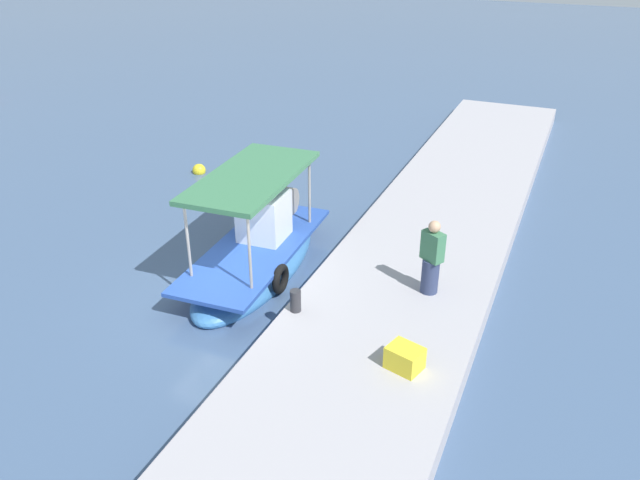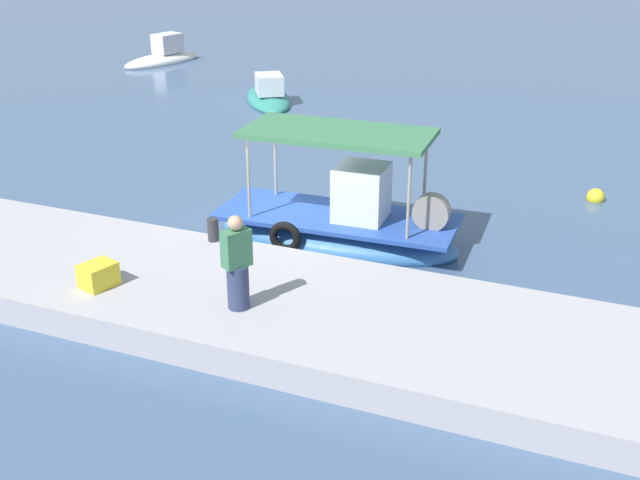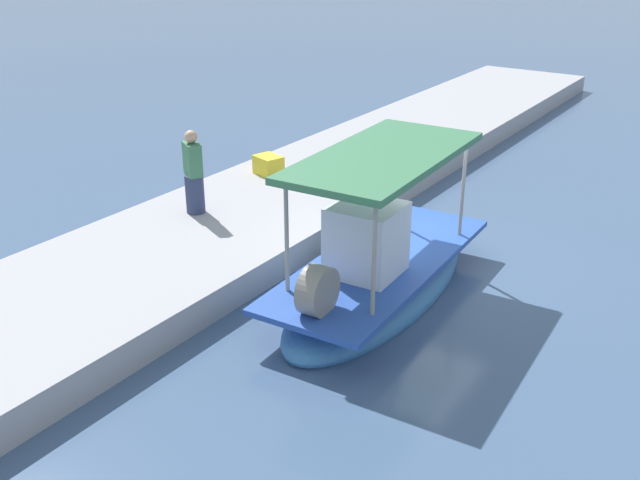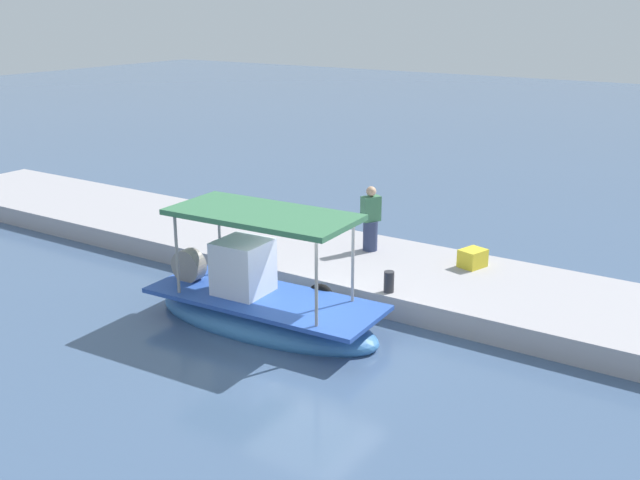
{
  "view_description": "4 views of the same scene",
  "coord_description": "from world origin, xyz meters",
  "px_view_note": "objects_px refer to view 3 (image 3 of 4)",
  "views": [
    {
      "loc": [
        -10.95,
        -7.07,
        8.24
      ],
      "look_at": [
        1.7,
        -1.66,
        1.07
      ],
      "focal_mm": 35.56,
      "sensor_mm": 36.0,
      "label": 1
    },
    {
      "loc": [
        7.35,
        -15.58,
        7.39
      ],
      "look_at": [
        1.86,
        -2.2,
        1.04
      ],
      "focal_mm": 44.45,
      "sensor_mm": 36.0,
      "label": 2
    },
    {
      "loc": [
        11.76,
        5.67,
        6.26
      ],
      "look_at": [
        1.41,
        -1.28,
        0.79
      ],
      "focal_mm": 41.32,
      "sensor_mm": 36.0,
      "label": 3
    },
    {
      "loc": [
        -8.25,
        12.37,
        7.0
      ],
      "look_at": [
        1.61,
        -2.62,
        1.3
      ],
      "focal_mm": 42.23,
      "sensor_mm": 36.0,
      "label": 4
    }
  ],
  "objects_px": {
    "fisherman_near_bollard": "(194,176)",
    "cargo_crate": "(268,165)",
    "main_fishing_boat": "(377,273)",
    "mooring_bollard": "(343,197)"
  },
  "relations": [
    {
      "from": "fisherman_near_bollard",
      "to": "cargo_crate",
      "type": "bearing_deg",
      "value": -174.8
    },
    {
      "from": "main_fishing_boat",
      "to": "fisherman_near_bollard",
      "type": "distance_m",
      "value": 4.62
    },
    {
      "from": "fisherman_near_bollard",
      "to": "mooring_bollard",
      "type": "distance_m",
      "value": 3.14
    },
    {
      "from": "fisherman_near_bollard",
      "to": "mooring_bollard",
      "type": "bearing_deg",
      "value": 127.76
    },
    {
      "from": "mooring_bollard",
      "to": "cargo_crate",
      "type": "xyz_separation_m",
      "value": [
        -0.94,
        -2.7,
        -0.02
      ]
    },
    {
      "from": "main_fishing_boat",
      "to": "mooring_bollard",
      "type": "height_order",
      "value": "main_fishing_boat"
    },
    {
      "from": "fisherman_near_bollard",
      "to": "cargo_crate",
      "type": "distance_m",
      "value": 2.91
    },
    {
      "from": "mooring_bollard",
      "to": "cargo_crate",
      "type": "distance_m",
      "value": 2.86
    },
    {
      "from": "mooring_bollard",
      "to": "cargo_crate",
      "type": "height_order",
      "value": "mooring_bollard"
    },
    {
      "from": "main_fishing_boat",
      "to": "cargo_crate",
      "type": "height_order",
      "value": "main_fishing_boat"
    }
  ]
}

